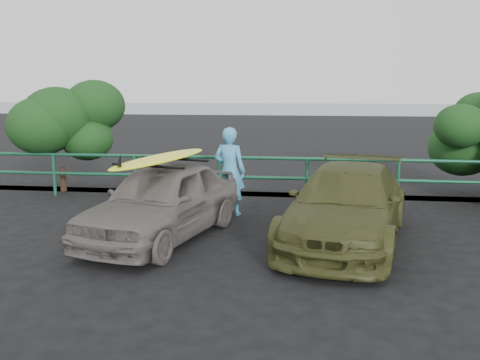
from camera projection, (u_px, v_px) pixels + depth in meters
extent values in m
plane|color=black|center=(231.00, 279.00, 7.36)|extent=(80.00, 80.00, 0.00)
plane|color=slate|center=(301.00, 106.00, 65.94)|extent=(200.00, 200.00, 0.00)
imported|color=#655D5A|center=(162.00, 201.00, 9.20)|extent=(2.47, 4.11, 1.31)
imported|color=#3D401C|center=(347.00, 205.00, 8.98)|extent=(2.66, 4.67, 1.27)
imported|color=#4298C7|center=(230.00, 171.00, 10.86)|extent=(0.73, 0.56, 1.80)
ellipsoid|color=#FBFF1A|center=(161.00, 158.00, 9.07)|extent=(1.33, 3.00, 0.09)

